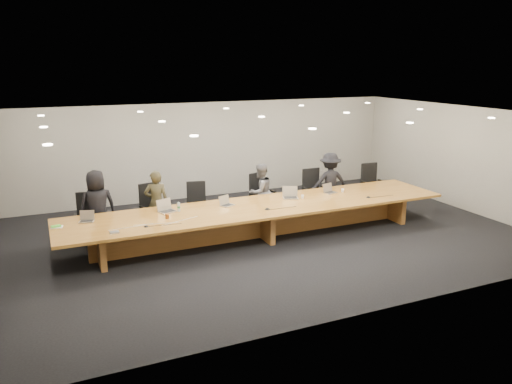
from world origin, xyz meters
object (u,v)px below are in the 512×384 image
amber_mug (167,216)px  paper_cup_near (303,197)px  person_a (97,207)px  mic_right (368,197)px  chair_mid_left (197,205)px  mic_left (146,226)px  av_box (114,232)px  chair_right (315,191)px  person_b (157,203)px  chair_far_right (373,184)px  laptop_c (227,201)px  person_d (330,182)px  chair_left (154,209)px  chair_far_left (88,218)px  laptop_b (167,206)px  laptop_e (331,188)px  paper_cup_far (343,190)px  laptop_a (86,217)px  mic_center (267,209)px  laptop_d (291,193)px  person_c (260,192)px  water_bottle (179,207)px  conference_table (261,215)px  chair_mid_right (263,195)px

amber_mug → paper_cup_near: bearing=4.4°
person_a → mic_right: person_a is taller
chair_mid_left → mic_left: chair_mid_left is taller
av_box → chair_right: bearing=17.6°
paper_cup_near → av_box: (-4.53, -0.75, -0.03)m
person_b → chair_far_right: bearing=-165.2°
laptop_c → av_box: (-2.64, -0.87, -0.10)m
person_d → chair_left: bearing=9.2°
chair_far_left → laptop_b: size_ratio=3.17×
person_a → mic_right: size_ratio=14.69×
laptop_e → paper_cup_far: (0.33, -0.05, -0.08)m
paper_cup_near → paper_cup_far: paper_cup_far is taller
mic_right → person_d: bearing=94.4°
chair_mid_left → laptop_b: (-0.96, -0.96, 0.34)m
chair_far_right → laptop_a: 7.81m
person_d → person_b: bearing=10.3°
chair_left → mic_center: bearing=-48.9°
chair_right → laptop_d: 1.57m
chair_far_left → chair_right: size_ratio=0.96×
chair_far_right → person_b: bearing=-178.5°
person_c → paper_cup_near: (0.65, -1.03, 0.06)m
laptop_b → laptop_c: laptop_b is taller
paper_cup_near → water_bottle: bearing=177.3°
chair_left → water_bottle: size_ratio=6.09×
mic_right → chair_far_right: bearing=49.8°
chair_mid_left → person_b: 1.06m
chair_far_left → chair_left: (1.48, 0.01, 0.03)m
av_box → mic_right: 6.02m
laptop_c → mic_right: bearing=-35.6°
chair_left → chair_far_right: size_ratio=1.01×
chair_right → laptop_a: size_ratio=4.11×
conference_table → chair_far_left: size_ratio=7.93×
chair_far_right → av_box: (-7.35, -1.74, 0.17)m
chair_left → person_c: bearing=-14.0°
chair_mid_left → mic_left: 2.40m
paper_cup_far → mic_right: 0.75m
chair_left → paper_cup_near: bearing=-30.7°
laptop_a → mic_center: (3.78, -0.69, -0.10)m
laptop_c → paper_cup_far: laptop_c is taller
laptop_d → paper_cup_near: laptop_d is taller
laptop_a → laptop_b: laptop_b is taller
laptop_d → paper_cup_near: size_ratio=4.43×
person_b → laptop_c: (1.43, -0.85, 0.11)m
chair_mid_right → av_box: 4.44m
conference_table → person_a: person_a is taller
conference_table → laptop_b: laptop_b is taller
person_a → mic_left: (0.74, -1.62, -0.06)m
amber_mug → paper_cup_near: size_ratio=1.27×
chair_right → av_box: (-5.48, -1.79, 0.17)m
chair_far_right → person_d: (-1.45, -0.01, 0.20)m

